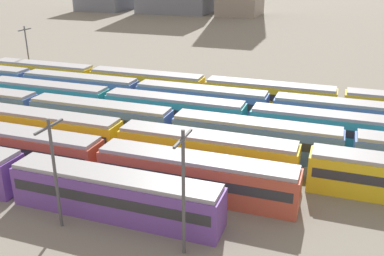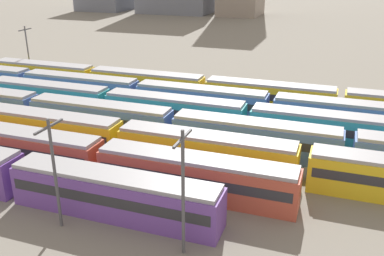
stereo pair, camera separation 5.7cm
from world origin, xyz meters
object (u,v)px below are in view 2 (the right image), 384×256
at_px(catenary_pole_2, 183,188).
at_px(train_track_2, 206,151).
at_px(train_track_3, 348,149).
at_px(train_track_1, 20,147).
at_px(train_track_5, 201,100).
at_px(train_track_4, 174,111).
at_px(catenary_pole_1, 28,49).
at_px(catenary_pole_0, 54,169).
at_px(train_track_6, 340,103).

bearing_deg(catenary_pole_2, train_track_2, 100.94).
distance_m(train_track_3, catenary_pole_2, 21.59).
distance_m(train_track_1, train_track_5, 24.27).
bearing_deg(catenary_pole_2, train_track_5, 105.94).
height_order(train_track_3, train_track_4, same).
relative_size(train_track_4, train_track_5, 1.00).
bearing_deg(catenary_pole_1, catenary_pole_0, -48.71).
bearing_deg(train_track_2, train_track_4, 125.84).
bearing_deg(catenary_pole_1, train_track_5, -13.54).
height_order(train_track_2, catenary_pole_2, catenary_pole_2).
distance_m(train_track_4, train_track_5, 5.51).
distance_m(train_track_1, catenary_pole_0, 13.57).
relative_size(train_track_5, train_track_6, 0.83).
xyz_separation_m(train_track_1, train_track_2, (18.19, 5.20, 0.00)).
bearing_deg(train_track_2, train_track_5, 110.00).
distance_m(train_track_2, train_track_6, 24.09).
bearing_deg(train_track_5, train_track_3, -28.71).
bearing_deg(catenary_pole_1, train_track_4, -22.40).
bearing_deg(train_track_6, train_track_5, -163.73).
height_order(train_track_5, catenary_pole_2, catenary_pole_2).
relative_size(train_track_1, train_track_6, 0.50).
bearing_deg(train_track_3, catenary_pole_1, 160.75).
bearing_deg(train_track_4, catenary_pole_2, -66.91).
xyz_separation_m(train_track_2, catenary_pole_1, (-40.42, 23.97, 3.15)).
bearing_deg(catenary_pole_2, catenary_pole_0, -179.74).
bearing_deg(train_track_5, train_track_6, 16.27).
height_order(train_track_5, catenary_pole_1, catenary_pole_1).
height_order(train_track_4, catenary_pole_1, catenary_pole_1).
xyz_separation_m(train_track_4, train_track_6, (19.65, 10.40, 0.00)).
distance_m(train_track_4, catenary_pole_0, 23.86).
bearing_deg(train_track_5, train_track_2, -70.00).
distance_m(train_track_4, train_track_6, 22.24).
bearing_deg(train_track_2, catenary_pole_1, 149.34).
bearing_deg(train_track_2, train_track_3, 21.34).
distance_m(train_track_5, catenary_pole_2, 30.15).
xyz_separation_m(train_track_3, catenary_pole_0, (-21.04, -18.46, 3.13)).
bearing_deg(train_track_4, train_track_3, -14.02).
xyz_separation_m(train_track_3, catenary_pole_1, (-53.73, 18.77, 3.15)).
bearing_deg(train_track_2, train_track_1, -164.05).
height_order(train_track_2, train_track_6, same).
height_order(train_track_3, catenary_pole_0, catenary_pole_0).
distance_m(train_track_1, catenary_pole_2, 22.49).
distance_m(train_track_3, catenary_pole_1, 57.00).
height_order(train_track_1, train_track_5, same).
relative_size(train_track_1, catenary_pole_0, 6.20).
distance_m(train_track_1, train_track_6, 39.95).
relative_size(train_track_2, train_track_6, 0.83).
height_order(train_track_3, train_track_5, same).
height_order(catenary_pole_1, catenary_pole_2, catenary_pole_2).
height_order(train_track_1, catenary_pole_2, catenary_pole_2).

